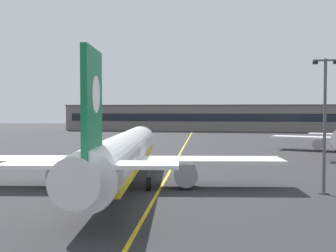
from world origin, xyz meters
The scene contains 6 objects.
ground_plane centered at (0.00, 0.00, 0.00)m, with size 400.00×400.00×0.00m, color #2D2D30.
taxiway_centreline centered at (0.00, 30.00, 0.00)m, with size 0.30×180.00×0.01m, color yellow.
airliner_foreground centered at (-2.24, 10.92, 3.37)m, with size 32.36×41.45×11.65m.
apron_lamp_post centered at (16.93, 10.51, 6.53)m, with size 2.24×0.90×12.45m.
safety_cone_by_nose_gear centered at (-0.20, 26.86, 0.26)m, with size 0.44×0.44×0.55m.
terminal_building centered at (4.20, 129.66, 4.86)m, with size 120.92×12.40×9.70m.
Camera 1 is at (9.05, -30.31, 7.77)m, focal length 45.40 mm.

